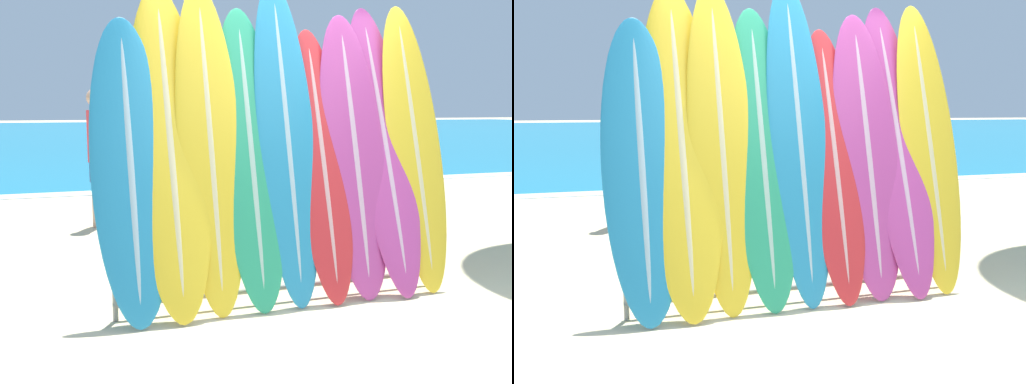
% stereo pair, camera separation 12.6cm
% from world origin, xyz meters
% --- Properties ---
extents(ground_plane, '(160.00, 160.00, 0.00)m').
position_xyz_m(ground_plane, '(0.00, 0.00, 0.00)').
color(ground_plane, beige).
extents(ocean_water, '(120.00, 60.00, 0.01)m').
position_xyz_m(ocean_water, '(0.00, 37.02, 0.00)').
color(ocean_water, teal).
rests_on(ocean_water, ground_plane).
extents(surfboard_rack, '(2.82, 0.04, 0.78)m').
position_xyz_m(surfboard_rack, '(-0.19, 0.76, 0.43)').
color(surfboard_rack, gray).
rests_on(surfboard_rack, ground_plane).
extents(surfboard_slot_0, '(0.58, 0.79, 2.26)m').
position_xyz_m(surfboard_slot_0, '(-1.43, 0.84, 1.13)').
color(surfboard_slot_0, teal).
rests_on(surfboard_slot_0, ground_plane).
extents(surfboard_slot_1, '(0.60, 0.93, 2.53)m').
position_xyz_m(surfboard_slot_1, '(-1.12, 0.89, 1.26)').
color(surfboard_slot_1, yellow).
rests_on(surfboard_slot_1, ground_plane).
extents(surfboard_slot_2, '(0.52, 0.73, 2.54)m').
position_xyz_m(surfboard_slot_2, '(-0.81, 0.87, 1.27)').
color(surfboard_slot_2, yellow).
rests_on(surfboard_slot_2, ground_plane).
extents(surfboard_slot_3, '(0.53, 0.76, 2.38)m').
position_xyz_m(surfboard_slot_3, '(-0.49, 0.86, 1.19)').
color(surfboard_slot_3, '#289E70').
rests_on(surfboard_slot_3, ground_plane).
extents(surfboard_slot_4, '(0.50, 0.78, 2.62)m').
position_xyz_m(surfboard_slot_4, '(-0.18, 0.87, 1.31)').
color(surfboard_slot_4, teal).
rests_on(surfboard_slot_4, ground_plane).
extents(surfboard_slot_5, '(0.48, 0.78, 2.24)m').
position_xyz_m(surfboard_slot_5, '(0.12, 0.83, 1.12)').
color(surfboard_slot_5, red).
rests_on(surfboard_slot_5, ground_plane).
extents(surfboard_slot_6, '(0.58, 0.72, 2.37)m').
position_xyz_m(surfboard_slot_6, '(0.43, 0.85, 1.18)').
color(surfboard_slot_6, '#B23D8E').
rests_on(surfboard_slot_6, ground_plane).
extents(surfboard_slot_7, '(0.54, 0.97, 2.47)m').
position_xyz_m(surfboard_slot_7, '(0.74, 0.90, 1.24)').
color(surfboard_slot_7, '#B23D8E').
rests_on(surfboard_slot_7, ground_plane).
extents(surfboard_slot_8, '(0.53, 0.79, 2.48)m').
position_xyz_m(surfboard_slot_8, '(1.04, 0.88, 1.24)').
color(surfboard_slot_8, yellow).
rests_on(surfboard_slot_8, ground_plane).
extents(person_near_water, '(0.27, 0.31, 1.82)m').
position_xyz_m(person_near_water, '(-1.34, 4.52, 0.99)').
color(person_near_water, tan).
rests_on(person_near_water, ground_plane).
extents(person_mid_beach, '(0.29, 0.25, 1.70)m').
position_xyz_m(person_mid_beach, '(2.45, 6.46, 0.93)').
color(person_mid_beach, '#A87A5B').
rests_on(person_mid_beach, ground_plane).
extents(person_far_left, '(0.21, 0.27, 1.59)m').
position_xyz_m(person_far_left, '(-0.38, 6.20, 0.87)').
color(person_far_left, tan).
rests_on(person_far_left, ground_plane).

